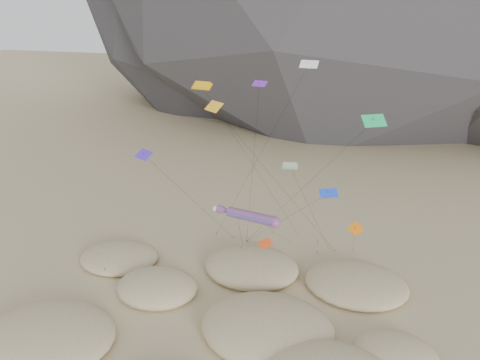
{
  "coord_description": "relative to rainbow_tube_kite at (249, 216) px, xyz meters",
  "views": [
    {
      "loc": [
        13.04,
        -39.08,
        35.54
      ],
      "look_at": [
        -2.02,
        12.0,
        14.71
      ],
      "focal_mm": 35.0,
      "sensor_mm": 36.0,
      "label": 1
    }
  ],
  "objects": [
    {
      "name": "white_tube_kite",
      "position": [
        -2.89,
        3.48,
        -1.41
      ],
      "size": [
        5.94,
        9.39,
        10.66
      ],
      "color": "white",
      "rests_on": "ground"
    },
    {
      "name": "delta_kites",
      "position": [
        2.56,
        3.43,
        7.1
      ],
      "size": [
        29.71,
        18.73,
        29.12
      ],
      "color": "#19A259",
      "rests_on": "ground"
    },
    {
      "name": "multi_parafoil",
      "position": [
        3.71,
        5.55,
        4.6
      ],
      "size": [
        5.92,
        10.28,
        16.68
      ],
      "color": "#FF541A",
      "rests_on": "ground"
    },
    {
      "name": "dunes",
      "position": [
        -0.82,
        -5.65,
        -10.76
      ],
      "size": [
        48.69,
        36.04,
        3.94
      ],
      "color": "#CCB789",
      "rests_on": "ground"
    },
    {
      "name": "ground",
      "position": [
        -0.0,
        -9.01,
        -11.46
      ],
      "size": [
        500.0,
        500.0,
        0.0
      ],
      "primitive_type": "plane",
      "color": "#CCB789",
      "rests_on": "ground"
    },
    {
      "name": "rainbow_tube_kite",
      "position": [
        0.0,
        0.0,
        0.0
      ],
      "size": [
        8.75,
        17.79,
        12.48
      ],
      "color": "red",
      "rests_on": "ground"
    },
    {
      "name": "orange_parafoil",
      "position": [
        -6.98,
        4.47,
        13.91
      ],
      "size": [
        11.56,
        15.09,
        26.23
      ],
      "color": "orange",
      "rests_on": "ground"
    },
    {
      "name": "dune_grass",
      "position": [
        -0.61,
        -5.54,
        -10.62
      ],
      "size": [
        41.16,
        30.1,
        1.47
      ],
      "color": "black",
      "rests_on": "ground"
    },
    {
      "name": "kite_stakes",
      "position": [
        1.69,
        15.25,
        -11.31
      ],
      "size": [
        21.5,
        4.42,
        0.3
      ],
      "color": "#3F2D1E",
      "rests_on": "ground"
    }
  ]
}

